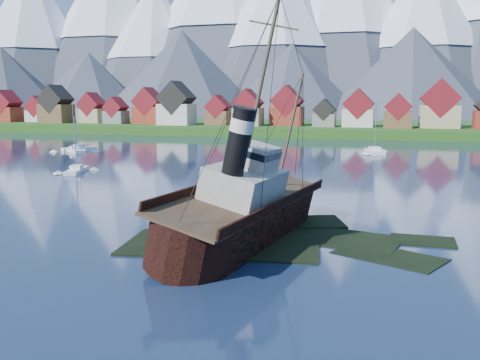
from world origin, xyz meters
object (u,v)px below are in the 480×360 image
(tugboat_wreck, at_px, (243,207))
(sailboat_a, at_px, (77,171))
(sailboat_b, at_px, (79,149))
(sailboat_c, at_px, (75,151))
(sailboat_e, at_px, (375,152))

(tugboat_wreck, distance_m, sailboat_a, 55.62)
(sailboat_a, distance_m, sailboat_b, 43.48)
(sailboat_a, relative_size, sailboat_c, 0.88)
(sailboat_b, bearing_deg, sailboat_c, -33.08)
(sailboat_a, bearing_deg, sailboat_e, 27.14)
(tugboat_wreck, height_order, sailboat_a, tugboat_wreck)
(sailboat_c, xyz_separation_m, sailboat_e, (72.85, 19.03, 0.01))
(sailboat_b, relative_size, sailboat_e, 1.00)
(sailboat_a, height_order, sailboat_e, sailboat_e)
(tugboat_wreck, xyz_separation_m, sailboat_e, (8.85, 86.81, -2.71))
(tugboat_wreck, xyz_separation_m, sailboat_c, (-64.00, 67.78, -2.71))
(sailboat_e, bearing_deg, sailboat_b, 175.32)
(sailboat_b, distance_m, sailboat_c, 5.07)
(sailboat_a, relative_size, sailboat_e, 0.83)
(sailboat_e, bearing_deg, sailboat_c, 179.13)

